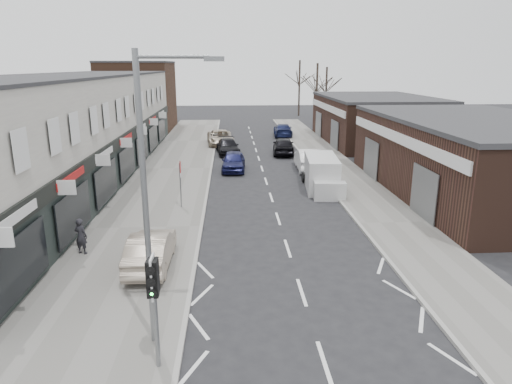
{
  "coord_description": "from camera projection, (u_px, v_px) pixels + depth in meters",
  "views": [
    {
      "loc": [
        -2.45,
        -12.42,
        7.72
      ],
      "look_at": [
        -1.39,
        5.93,
        2.6
      ],
      "focal_mm": 32.0,
      "sensor_mm": 36.0,
      "label": 1
    }
  ],
  "objects": [
    {
      "name": "parked_car_left_c",
      "position": [
        220.0,
        138.0,
        45.43
      ],
      "size": [
        2.88,
        5.54,
        1.49
      ],
      "primitive_type": "imported",
      "rotation": [
        0.0,
        0.0,
        0.08
      ],
      "color": "#B4A590",
      "rests_on": "ground"
    },
    {
      "name": "pavement_right",
      "position": [
        335.0,
        167.0,
        35.61
      ],
      "size": [
        3.5,
        64.0,
        0.12
      ],
      "primitive_type": "cube",
      "color": "slate",
      "rests_on": "ground"
    },
    {
      "name": "shop_terrace_left",
      "position": [
        68.0,
        128.0,
        31.21
      ],
      "size": [
        8.0,
        41.0,
        7.1
      ],
      "primitive_type": "cube",
      "color": "beige",
      "rests_on": "ground"
    },
    {
      "name": "right_unit_near",
      "position": [
        476.0,
        159.0,
        27.7
      ],
      "size": [
        10.0,
        18.0,
        4.5
      ],
      "primitive_type": "cube",
      "color": "#382219",
      "rests_on": "ground"
    },
    {
      "name": "pavement_left",
      "position": [
        174.0,
        169.0,
        34.92
      ],
      "size": [
        5.5,
        64.0,
        0.12
      ],
      "primitive_type": "cube",
      "color": "slate",
      "rests_on": "ground"
    },
    {
      "name": "pedestrian",
      "position": [
        81.0,
        236.0,
        18.88
      ],
      "size": [
        0.65,
        0.54,
        1.54
      ],
      "primitive_type": "imported",
      "rotation": [
        0.0,
        0.0,
        2.8
      ],
      "color": "black",
      "rests_on": "pavement_left"
    },
    {
      "name": "ground",
      "position": [
        312.0,
        323.0,
        14.15
      ],
      "size": [
        160.0,
        160.0,
        0.0
      ],
      "primitive_type": "plane",
      "color": "black",
      "rests_on": "ground"
    },
    {
      "name": "sedan_on_pavement",
      "position": [
        151.0,
        249.0,
        17.74
      ],
      "size": [
        1.5,
        4.23,
        1.39
      ],
      "primitive_type": "imported",
      "rotation": [
        0.0,
        0.0,
        3.14
      ],
      "color": "#9F907F",
      "rests_on": "pavement_left"
    },
    {
      "name": "tree_far_a",
      "position": [
        316.0,
        125.0,
        60.81
      ],
      "size": [
        3.6,
        3.6,
        8.0
      ],
      "primitive_type": null,
      "color": "#382D26",
      "rests_on": "ground"
    },
    {
      "name": "street_lamp",
      "position": [
        151.0,
        188.0,
        11.89
      ],
      "size": [
        2.23,
        0.22,
        8.0
      ],
      "color": "slate",
      "rests_on": "pavement_left"
    },
    {
      "name": "warning_sign",
      "position": [
        181.0,
        170.0,
        24.82
      ],
      "size": [
        0.12,
        0.8,
        2.7
      ],
      "color": "slate",
      "rests_on": "pavement_left"
    },
    {
      "name": "tree_far_c",
      "position": [
        299.0,
        116.0,
        72.33
      ],
      "size": [
        3.6,
        3.6,
        8.5
      ],
      "primitive_type": null,
      "color": "#382D26",
      "rests_on": "ground"
    },
    {
      "name": "tree_far_b",
      "position": [
        325.0,
        120.0,
        66.72
      ],
      "size": [
        3.6,
        3.6,
        7.5
      ],
      "primitive_type": null,
      "color": "#382D26",
      "rests_on": "ground"
    },
    {
      "name": "parked_car_right_b",
      "position": [
        283.0,
        146.0,
        40.77
      ],
      "size": [
        2.2,
        4.67,
        1.55
      ],
      "primitive_type": "imported",
      "rotation": [
        0.0,
        0.0,
        3.06
      ],
      "color": "black",
      "rests_on": "ground"
    },
    {
      "name": "traffic_light",
      "position": [
        154.0,
        287.0,
        11.32
      ],
      "size": [
        0.28,
        0.6,
        3.1
      ],
      "color": "slate",
      "rests_on": "pavement_left"
    },
    {
      "name": "parked_car_right_a",
      "position": [
        308.0,
        159.0,
        34.65
      ],
      "size": [
        1.91,
        5.01,
        1.63
      ],
      "primitive_type": "imported",
      "rotation": [
        0.0,
        0.0,
        3.1
      ],
      "color": "white",
      "rests_on": "ground"
    },
    {
      "name": "parked_car_left_a",
      "position": [
        234.0,
        161.0,
        34.46
      ],
      "size": [
        1.89,
        4.29,
        1.43
      ],
      "primitive_type": "imported",
      "rotation": [
        0.0,
        0.0,
        -0.05
      ],
      "color": "#151843",
      "rests_on": "ground"
    },
    {
      "name": "brick_block_far",
      "position": [
        139.0,
        97.0,
        55.61
      ],
      "size": [
        8.0,
        10.0,
        8.0
      ],
      "primitive_type": "cube",
      "color": "#482D1F",
      "rests_on": "ground"
    },
    {
      "name": "parked_car_right_c",
      "position": [
        283.0,
        130.0,
        51.05
      ],
      "size": [
        2.3,
        5.01,
        1.42
      ],
      "primitive_type": "imported",
      "rotation": [
        0.0,
        0.0,
        3.08
      ],
      "color": "#141A3E",
      "rests_on": "ground"
    },
    {
      "name": "white_van",
      "position": [
        322.0,
        174.0,
        29.19
      ],
      "size": [
        2.32,
        5.56,
        2.1
      ],
      "rotation": [
        0.0,
        0.0,
        -0.09
      ],
      "color": "silver",
      "rests_on": "ground"
    },
    {
      "name": "parked_car_left_b",
      "position": [
        228.0,
        147.0,
        40.95
      ],
      "size": [
        2.29,
        4.73,
        1.33
      ],
      "primitive_type": "imported",
      "rotation": [
        0.0,
        0.0,
        0.1
      ],
      "color": "black",
      "rests_on": "ground"
    },
    {
      "name": "right_unit_far",
      "position": [
        375.0,
        120.0,
        46.94
      ],
      "size": [
        10.0,
        16.0,
        4.5
      ],
      "primitive_type": "cube",
      "color": "#382219",
      "rests_on": "ground"
    }
  ]
}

